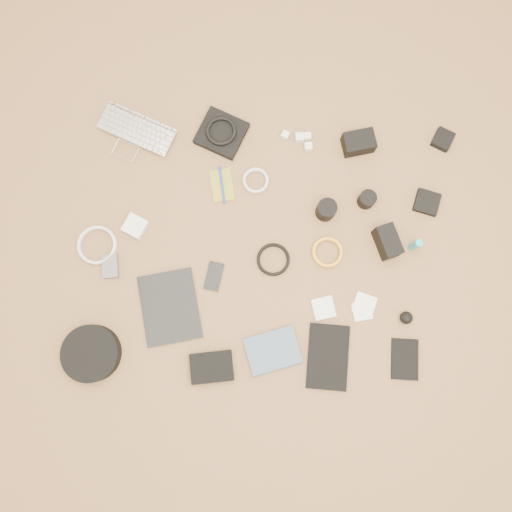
# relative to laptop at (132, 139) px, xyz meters

# --- Properties ---
(room_shell) EXTENTS (4.04, 4.04, 2.58)m
(room_shell) POSITION_rel_laptop_xyz_m (0.53, -0.40, 1.24)
(room_shell) COLOR brown
(room_shell) RESTS_ON ground
(laptop) EXTENTS (0.36, 0.30, 0.02)m
(laptop) POSITION_rel_laptop_xyz_m (0.00, 0.00, 0.00)
(laptop) COLOR #BBBBBF
(laptop) RESTS_ON ground
(headphone_pouch) EXTENTS (0.22, 0.21, 0.03)m
(headphone_pouch) POSITION_rel_laptop_xyz_m (0.35, 0.05, 0.00)
(headphone_pouch) COLOR black
(headphone_pouch) RESTS_ON ground
(headphones) EXTENTS (0.15, 0.15, 0.02)m
(headphones) POSITION_rel_laptop_xyz_m (0.35, 0.05, 0.03)
(headphones) COLOR black
(headphones) RESTS_ON headphone_pouch
(charger_a) EXTENTS (0.04, 0.04, 0.03)m
(charger_a) POSITION_rel_laptop_xyz_m (0.60, 0.06, 0.00)
(charger_a) COLOR silver
(charger_a) RESTS_ON ground
(charger_b) EXTENTS (0.04, 0.04, 0.03)m
(charger_b) POSITION_rel_laptop_xyz_m (0.66, 0.06, 0.00)
(charger_b) COLOR silver
(charger_b) RESTS_ON ground
(charger_c) EXTENTS (0.03, 0.03, 0.03)m
(charger_c) POSITION_rel_laptop_xyz_m (0.69, 0.07, 0.00)
(charger_c) COLOR silver
(charger_c) RESTS_ON ground
(charger_d) EXTENTS (0.03, 0.03, 0.03)m
(charger_d) POSITION_rel_laptop_xyz_m (0.70, 0.02, 0.00)
(charger_d) COLOR silver
(charger_d) RESTS_ON ground
(dslr_camera) EXTENTS (0.14, 0.11, 0.07)m
(dslr_camera) POSITION_rel_laptop_xyz_m (0.89, 0.05, 0.02)
(dslr_camera) COLOR black
(dslr_camera) RESTS_ON ground
(lens_pouch) EXTENTS (0.10, 0.10, 0.03)m
(lens_pouch) POSITION_rel_laptop_xyz_m (1.23, 0.09, 0.00)
(lens_pouch) COLOR black
(lens_pouch) RESTS_ON ground
(notebook_olive) EXTENTS (0.11, 0.15, 0.01)m
(notebook_olive) POSITION_rel_laptop_xyz_m (0.37, -0.16, -0.01)
(notebook_olive) COLOR olive
(notebook_olive) RESTS_ON ground
(pen_blue) EXTENTS (0.04, 0.15, 0.01)m
(pen_blue) POSITION_rel_laptop_xyz_m (0.37, -0.16, -0.00)
(pen_blue) COLOR #1431A8
(pen_blue) RESTS_ON notebook_olive
(cable_white_a) EXTENTS (0.11, 0.11, 0.01)m
(cable_white_a) POSITION_rel_laptop_xyz_m (0.50, -0.13, -0.01)
(cable_white_a) COLOR silver
(cable_white_a) RESTS_ON ground
(lens_a) EXTENTS (0.09, 0.09, 0.08)m
(lens_a) POSITION_rel_laptop_xyz_m (0.78, -0.24, 0.03)
(lens_a) COLOR black
(lens_a) RESTS_ON ground
(lens_b) EXTENTS (0.08, 0.08, 0.06)m
(lens_b) POSITION_rel_laptop_xyz_m (0.94, -0.18, 0.02)
(lens_b) COLOR black
(lens_b) RESTS_ON ground
(card_reader) EXTENTS (0.11, 0.11, 0.02)m
(card_reader) POSITION_rel_laptop_xyz_m (1.17, -0.17, -0.00)
(card_reader) COLOR black
(card_reader) RESTS_ON ground
(power_brick) EXTENTS (0.10, 0.10, 0.03)m
(power_brick) POSITION_rel_laptop_xyz_m (0.05, -0.35, 0.00)
(power_brick) COLOR silver
(power_brick) RESTS_ON ground
(cable_white_b) EXTENTS (0.18, 0.18, 0.01)m
(cable_white_b) POSITION_rel_laptop_xyz_m (-0.08, -0.44, -0.01)
(cable_white_b) COLOR silver
(cable_white_b) RESTS_ON ground
(cable_black) EXTENTS (0.17, 0.17, 0.01)m
(cable_black) POSITION_rel_laptop_xyz_m (0.59, -0.44, -0.01)
(cable_black) COLOR black
(cable_black) RESTS_ON ground
(cable_yellow) EXTENTS (0.15, 0.15, 0.01)m
(cable_yellow) POSITION_rel_laptop_xyz_m (0.80, -0.39, -0.01)
(cable_yellow) COLOR gold
(cable_yellow) RESTS_ON ground
(flash) EXTENTS (0.11, 0.14, 0.09)m
(flash) POSITION_rel_laptop_xyz_m (1.02, -0.34, 0.03)
(flash) COLOR black
(flash) RESTS_ON ground
(lens_cleaner) EXTENTS (0.04, 0.04, 0.10)m
(lens_cleaner) POSITION_rel_laptop_xyz_m (1.12, -0.35, 0.04)
(lens_cleaner) COLOR #19A4A8
(lens_cleaner) RESTS_ON ground
(battery_charger) EXTENTS (0.07, 0.10, 0.03)m
(battery_charger) POSITION_rel_laptop_xyz_m (-0.02, -0.51, 0.00)
(battery_charger) COLOR #525257
(battery_charger) RESTS_ON ground
(tablet) EXTENTS (0.27, 0.32, 0.01)m
(tablet) POSITION_rel_laptop_xyz_m (0.22, -0.65, -0.01)
(tablet) COLOR black
(tablet) RESTS_ON ground
(phone) EXTENTS (0.07, 0.12, 0.01)m
(phone) POSITION_rel_laptop_xyz_m (0.37, -0.52, -0.01)
(phone) COLOR black
(phone) RESTS_ON ground
(filter_case_left) EXTENTS (0.10, 0.10, 0.01)m
(filter_case_left) POSITION_rel_laptop_xyz_m (0.80, -0.61, -0.01)
(filter_case_left) COLOR silver
(filter_case_left) RESTS_ON ground
(filter_case_mid) EXTENTS (0.09, 0.09, 0.01)m
(filter_case_mid) POSITION_rel_laptop_xyz_m (0.94, -0.61, -0.01)
(filter_case_mid) COLOR silver
(filter_case_mid) RESTS_ON ground
(filter_case_right) EXTENTS (0.10, 0.10, 0.01)m
(filter_case_right) POSITION_rel_laptop_xyz_m (0.95, -0.58, -0.01)
(filter_case_right) COLOR silver
(filter_case_right) RESTS_ON ground
(air_blower) EXTENTS (0.06, 0.06, 0.05)m
(air_blower) POSITION_rel_laptop_xyz_m (1.10, -0.62, 0.01)
(air_blower) COLOR black
(air_blower) RESTS_ON ground
(headphone_case) EXTENTS (0.24, 0.24, 0.06)m
(headphone_case) POSITION_rel_laptop_xyz_m (-0.05, -0.84, 0.02)
(headphone_case) COLOR black
(headphone_case) RESTS_ON ground
(drive_case) EXTENTS (0.17, 0.14, 0.04)m
(drive_case) POSITION_rel_laptop_xyz_m (0.40, -0.86, 0.01)
(drive_case) COLOR black
(drive_case) RESTS_ON ground
(paperback) EXTENTS (0.23, 0.20, 0.02)m
(paperback) POSITION_rel_laptop_xyz_m (0.64, -0.85, -0.00)
(paperback) COLOR #40546C
(paperback) RESTS_ON ground
(notebook_black_a) EXTENTS (0.15, 0.24, 0.02)m
(notebook_black_a) POSITION_rel_laptop_xyz_m (0.82, -0.79, -0.00)
(notebook_black_a) COLOR black
(notebook_black_a) RESTS_ON ground
(notebook_black_b) EXTENTS (0.10, 0.15, 0.01)m
(notebook_black_b) POSITION_rel_laptop_xyz_m (1.11, -0.77, -0.01)
(notebook_black_b) COLOR black
(notebook_black_b) RESTS_ON ground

